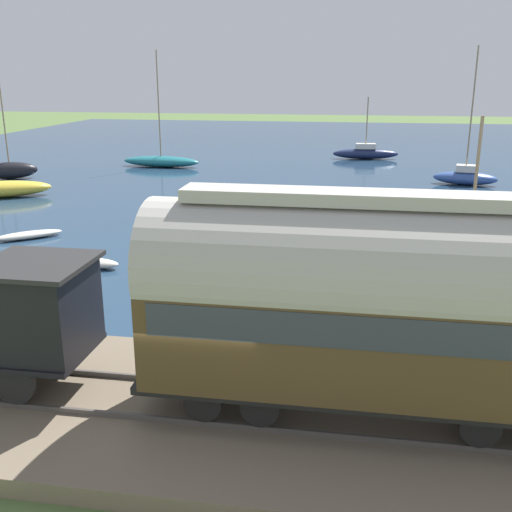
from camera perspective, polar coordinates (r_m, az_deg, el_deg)
The scene contains 12 objects.
ground_plane at distance 13.19m, azimuth -4.77°, elevation -15.57°, with size 200.00×200.00×0.00m, color #516B38.
harbor_water at distance 54.62m, azimuth 6.44°, elevation 9.42°, with size 80.00×80.00×0.01m.
rail_embankment at distance 13.15m, azimuth -4.70°, elevation -14.65°, with size 5.89×56.00×0.52m.
passenger_coach at distance 11.60m, azimuth 11.04°, elevation -4.15°, with size 2.54×9.05×4.53m.
sailboat_teal at distance 48.57m, azimuth -9.02°, elevation 8.94°, with size 1.93×6.27×8.80m.
sailboat_navy at distance 53.32m, azimuth 10.38°, elevation 9.63°, with size 1.80×5.70×5.20m.
sailboat_black at distance 45.71m, azimuth -22.41°, elevation 7.59°, with size 2.87×3.88×6.97m.
sailboat_white at distance 20.09m, azimuth 19.25°, elevation -2.51°, with size 2.25×5.83×5.90m.
sailboat_blue at distance 42.36m, azimuth 19.30°, elevation 7.16°, with size 2.20×4.31×8.77m.
rowboat_far_out at distance 24.60m, azimuth 2.02°, elevation 0.76°, with size 2.48×3.04×0.41m.
rowboat_off_pier at distance 23.63m, azimuth -15.75°, elevation -0.61°, with size 0.88×2.56×0.39m.
rowboat_near_shore at distance 28.65m, azimuth -20.89°, elevation 1.88°, with size 2.50×2.76×0.32m.
Camera 1 is at (-10.75, -2.86, 7.08)m, focal length 42.00 mm.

